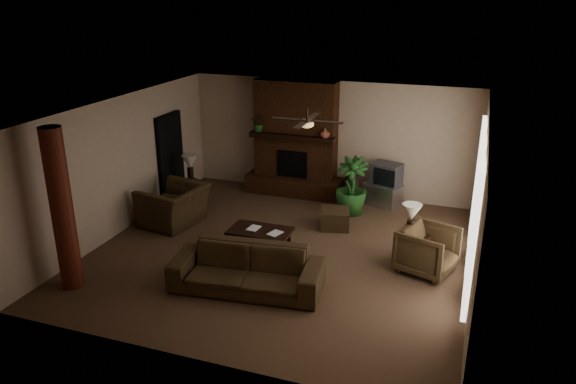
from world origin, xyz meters
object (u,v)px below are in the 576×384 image
at_px(log_column, 62,210).
at_px(lamp_right, 412,215).
at_px(armchair_left, 173,199).
at_px(tv_stand, 383,194).
at_px(floor_vase, 352,186).
at_px(coffee_table, 260,232).
at_px(side_table_right, 411,250).
at_px(lamp_left, 190,163).
at_px(floor_plant, 351,198).
at_px(ottoman, 335,219).
at_px(armchair_right, 428,248).
at_px(sofa, 247,263).
at_px(side_table_left, 191,193).

distance_m(log_column, lamp_right, 6.00).
bearing_deg(armchair_left, tv_stand, 131.52).
bearing_deg(floor_vase, coffee_table, -109.82).
height_order(log_column, side_table_right, log_column).
bearing_deg(lamp_left, tv_stand, 18.69).
xyz_separation_m(lamp_left, lamp_right, (5.27, -1.42, 0.00)).
distance_m(tv_stand, floor_vase, 0.76).
relative_size(armchair_left, side_table_right, 2.36).
bearing_deg(floor_plant, lamp_left, -169.63).
relative_size(armchair_left, coffee_table, 1.08).
height_order(ottoman, lamp_right, lamp_right).
height_order(armchair_right, floor_plant, armchair_right).
bearing_deg(log_column, lamp_right, 26.64).
distance_m(log_column, sofa, 3.15).
xyz_separation_m(tv_stand, floor_vase, (-0.72, -0.15, 0.18)).
xyz_separation_m(log_column, tv_stand, (4.36, 5.55, -1.15)).
bearing_deg(coffee_table, floor_vase, 70.18).
relative_size(armchair_right, coffee_table, 0.78).
xyz_separation_m(sofa, tv_stand, (1.48, 4.66, -0.25)).
height_order(log_column, armchair_right, log_column).
bearing_deg(lamp_left, armchair_left, -79.42).
height_order(coffee_table, side_table_right, side_table_right).
bearing_deg(ottoman, floor_plant, 81.62).
bearing_deg(armchair_right, lamp_left, 92.34).
distance_m(log_column, ottoman, 5.44).
distance_m(armchair_right, lamp_left, 5.86).
xyz_separation_m(side_table_left, lamp_left, (0.02, 0.01, 0.73)).
height_order(tv_stand, side_table_right, side_table_right).
bearing_deg(side_table_right, coffee_table, -172.20).
distance_m(lamp_left, lamp_right, 5.46).
bearing_deg(armchair_left, lamp_right, 95.94).
relative_size(sofa, floor_plant, 1.94).
bearing_deg(lamp_right, ottoman, 145.24).
bearing_deg(log_column, floor_plant, 51.72).
xyz_separation_m(floor_plant, lamp_right, (1.58, -2.09, 0.64)).
bearing_deg(floor_plant, lamp_right, -53.00).
relative_size(ottoman, side_table_left, 1.09).
bearing_deg(armchair_left, coffee_table, 84.24).
bearing_deg(lamp_left, armchair_right, -15.72).
bearing_deg(side_table_left, floor_plant, 10.52).
height_order(side_table_left, lamp_left, lamp_left).
xyz_separation_m(armchair_right, lamp_left, (-5.62, 1.58, 0.53)).
distance_m(ottoman, side_table_right, 2.09).
xyz_separation_m(armchair_left, side_table_left, (-0.24, 1.17, -0.29)).
height_order(armchair_left, coffee_table, armchair_left).
xyz_separation_m(sofa, armchair_right, (2.81, 1.63, -0.03)).
xyz_separation_m(armchair_right, lamp_right, (-0.35, 0.16, 0.53)).
bearing_deg(log_column, side_table_left, 89.21).
bearing_deg(floor_plant, log_column, -128.28).
distance_m(armchair_left, side_table_left, 1.23).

